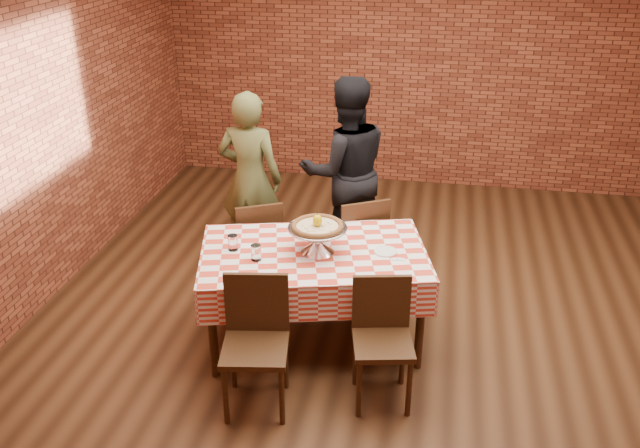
# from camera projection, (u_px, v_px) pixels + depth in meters

# --- Properties ---
(ground) EXTENTS (6.00, 6.00, 0.00)m
(ground) POSITION_uv_depth(u_px,v_px,m) (377.00, 319.00, 5.44)
(ground) COLOR black
(ground) RESTS_ON ground
(back_wall) EXTENTS (5.50, 0.00, 5.50)m
(back_wall) POSITION_uv_depth(u_px,v_px,m) (412.00, 59.00, 7.46)
(back_wall) COLOR #602919
(back_wall) RESTS_ON ground
(table) EXTENTS (1.79, 1.33, 0.75)m
(table) POSITION_uv_depth(u_px,v_px,m) (314.00, 297.00, 5.04)
(table) COLOR #3A2210
(table) RESTS_ON ground
(tablecloth) EXTENTS (1.83, 1.37, 0.27)m
(tablecloth) POSITION_uv_depth(u_px,v_px,m) (314.00, 268.00, 4.94)
(tablecloth) COLOR red
(tablecloth) RESTS_ON table
(pizza_stand) EXTENTS (0.46, 0.46, 0.19)m
(pizza_stand) POSITION_uv_depth(u_px,v_px,m) (317.00, 240.00, 4.83)
(pizza_stand) COLOR silver
(pizza_stand) RESTS_ON tablecloth
(pizza) EXTENTS (0.39, 0.39, 0.03)m
(pizza) POSITION_uv_depth(u_px,v_px,m) (317.00, 227.00, 4.79)
(pizza) COLOR beige
(pizza) RESTS_ON pizza_stand
(lemon) EXTENTS (0.07, 0.07, 0.09)m
(lemon) POSITION_uv_depth(u_px,v_px,m) (317.00, 220.00, 4.77)
(lemon) COLOR yellow
(lemon) RESTS_ON pizza
(water_glass_left) EXTENTS (0.09, 0.09, 0.11)m
(water_glass_left) POSITION_uv_depth(u_px,v_px,m) (256.00, 253.00, 4.74)
(water_glass_left) COLOR white
(water_glass_left) RESTS_ON tablecloth
(water_glass_right) EXTENTS (0.09, 0.09, 0.11)m
(water_glass_right) POSITION_uv_depth(u_px,v_px,m) (233.00, 243.00, 4.87)
(water_glass_right) COLOR white
(water_glass_right) RESTS_ON tablecloth
(side_plate) EXTENTS (0.20, 0.20, 0.01)m
(side_plate) POSITION_uv_depth(u_px,v_px,m) (386.00, 251.00, 4.86)
(side_plate) COLOR white
(side_plate) RESTS_ON tablecloth
(sweetener_packet_a) EXTENTS (0.06, 0.05, 0.00)m
(sweetener_packet_a) POSITION_uv_depth(u_px,v_px,m) (395.00, 259.00, 4.76)
(sweetener_packet_a) COLOR white
(sweetener_packet_a) RESTS_ON tablecloth
(sweetener_packet_b) EXTENTS (0.06, 0.04, 0.00)m
(sweetener_packet_b) POSITION_uv_depth(u_px,v_px,m) (401.00, 259.00, 4.77)
(sweetener_packet_b) COLOR white
(sweetener_packet_b) RESTS_ON tablecloth
(condiment_caddy) EXTENTS (0.14, 0.14, 0.16)m
(condiment_caddy) POSITION_uv_depth(u_px,v_px,m) (321.00, 225.00, 5.09)
(condiment_caddy) COLOR silver
(condiment_caddy) RESTS_ON tablecloth
(chair_near_left) EXTENTS (0.48, 0.48, 0.90)m
(chair_near_left) POSITION_uv_depth(u_px,v_px,m) (255.00, 349.00, 4.33)
(chair_near_left) COLOR #3A2210
(chair_near_left) RESTS_ON ground
(chair_near_right) EXTENTS (0.45, 0.45, 0.86)m
(chair_near_right) POSITION_uv_depth(u_px,v_px,m) (383.00, 347.00, 4.39)
(chair_near_right) COLOR #3A2210
(chair_near_right) RESTS_ON ground
(chair_far_left) EXTENTS (0.52, 0.52, 0.86)m
(chair_far_left) POSITION_uv_depth(u_px,v_px,m) (257.00, 244.00, 5.68)
(chair_far_left) COLOR #3A2210
(chair_far_left) RESTS_ON ground
(chair_far_right) EXTENTS (0.56, 0.56, 0.89)m
(chair_far_right) POSITION_uv_depth(u_px,v_px,m) (356.00, 242.00, 5.68)
(chair_far_right) COLOR #3A2210
(chair_far_right) RESTS_ON ground
(diner_olive) EXTENTS (0.61, 0.42, 1.60)m
(diner_olive) POSITION_uv_depth(u_px,v_px,m) (250.00, 179.00, 6.02)
(diner_olive) COLOR #4E512A
(diner_olive) RESTS_ON ground
(diner_black) EXTENTS (1.01, 0.91, 1.71)m
(diner_black) POSITION_uv_depth(u_px,v_px,m) (346.00, 171.00, 6.04)
(diner_black) COLOR black
(diner_black) RESTS_ON ground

